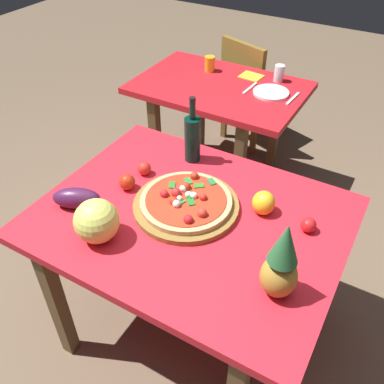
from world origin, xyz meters
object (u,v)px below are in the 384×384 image
(drinking_glass_juice, at_px, (210,64))
(melon, at_px, (97,221))
(dining_chair, at_px, (250,87))
(eggplant, at_px, (76,198))
(tomato_beside_pepper, at_px, (309,225))
(background_table, at_px, (219,101))
(bell_pepper, at_px, (264,203))
(pineapple_left, at_px, (281,264))
(fork_utensil, at_px, (250,88))
(drinking_glass_water, at_px, (279,73))
(display_table, at_px, (191,230))
(pizza_board, at_px, (186,206))
(tomato_near_board, at_px, (144,168))
(napkin_folded, at_px, (251,76))
(wine_bottle, at_px, (192,138))
(dinner_plate, at_px, (271,93))
(tomato_by_bottle, at_px, (127,182))
(knife_utensil, at_px, (293,98))
(pizza, at_px, (186,200))

(drinking_glass_juice, bearing_deg, melon, -77.04)
(dining_chair, bearing_deg, eggplant, 109.98)
(melon, height_order, tomato_beside_pepper, melon)
(background_table, xyz_separation_m, bell_pepper, (0.70, -0.98, 0.16))
(eggplant, relative_size, tomato_beside_pepper, 3.28)
(pineapple_left, distance_m, fork_utensil, 1.55)
(eggplant, distance_m, tomato_beside_pepper, 0.95)
(melon, distance_m, drinking_glass_water, 1.68)
(background_table, distance_m, bell_pepper, 1.21)
(display_table, relative_size, pizza_board, 2.80)
(tomato_near_board, xyz_separation_m, napkin_folded, (-0.00, 1.22, -0.03))
(dining_chair, height_order, melon, melon)
(wine_bottle, relative_size, napkin_folded, 2.34)
(drinking_glass_water, bearing_deg, napkin_folded, -171.15)
(dinner_plate, bearing_deg, pineapple_left, -67.78)
(tomato_beside_pepper, height_order, dinner_plate, tomato_beside_pepper)
(melon, bearing_deg, dining_chair, 96.62)
(tomato_by_bottle, bearing_deg, display_table, -1.66)
(dining_chair, relative_size, pineapple_left, 2.71)
(pineapple_left, height_order, knife_utensil, pineapple_left)
(pizza, height_order, wine_bottle, wine_bottle)
(pizza, distance_m, drinking_glass_water, 1.36)
(melon, height_order, fork_utensil, melon)
(wine_bottle, xyz_separation_m, melon, (-0.05, -0.64, -0.03))
(background_table, height_order, wine_bottle, wine_bottle)
(pizza_board, relative_size, drinking_glass_water, 4.21)
(tomato_by_bottle, bearing_deg, eggplant, -118.85)
(pineapple_left, distance_m, drinking_glass_water, 1.68)
(display_table, distance_m, drinking_glass_juice, 1.45)
(dining_chair, bearing_deg, pineapple_left, 134.41)
(tomato_near_board, bearing_deg, dinner_plate, 79.09)
(tomato_near_board, bearing_deg, drinking_glass_water, 81.99)
(tomato_beside_pepper, height_order, drinking_glass_juice, drinking_glass_juice)
(dining_chair, height_order, eggplant, dining_chair)
(wine_bottle, bearing_deg, napkin_folded, 97.52)
(bell_pepper, distance_m, eggplant, 0.77)
(wine_bottle, bearing_deg, tomato_near_board, -121.81)
(dining_chair, distance_m, drinking_glass_water, 0.57)
(dinner_plate, bearing_deg, drinking_glass_water, 98.08)
(wine_bottle, distance_m, knife_utensil, 0.88)
(pizza, height_order, pineapple_left, pineapple_left)
(display_table, height_order, fork_utensil, fork_utensil)
(pizza, bearing_deg, background_table, 110.24)
(fork_utensil, xyz_separation_m, napkin_folded, (-0.06, 0.17, -0.00))
(drinking_glass_water, bearing_deg, tomato_by_bottle, -97.41)
(wine_bottle, bearing_deg, melon, -94.43)
(dining_chair, height_order, knife_utensil, dining_chair)
(pizza_board, distance_m, dinner_plate, 1.17)
(knife_utensil, bearing_deg, drinking_glass_water, 134.73)
(napkin_folded, bearing_deg, pineapple_left, -63.59)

